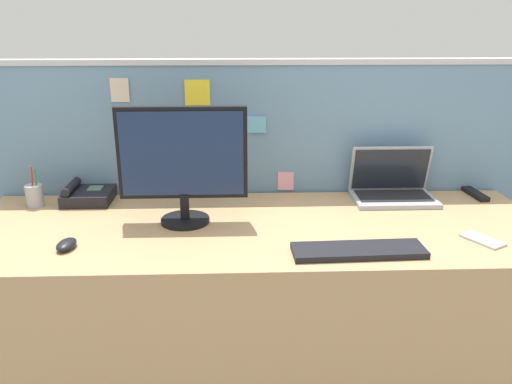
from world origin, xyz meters
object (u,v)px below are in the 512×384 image
object	(u,v)px
keyboard_main	(358,250)
tv_remote	(475,194)
laptop	(392,186)
desktop_monitor	(183,160)
desk_phone	(87,195)
computer_mouse_right_hand	(66,244)
cell_phone_silver_slab	(482,240)
pen_cup	(35,195)

from	to	relation	value
keyboard_main	tv_remote	xyz separation A→B (m)	(0.66, 0.57, -0.00)
laptop	keyboard_main	bearing A→B (deg)	-116.19
desktop_monitor	desk_phone	distance (m)	0.56
desktop_monitor	laptop	size ratio (longest dim) A/B	1.39
desktop_monitor	laptop	distance (m)	0.94
laptop	desk_phone	distance (m)	1.34
desktop_monitor	desk_phone	world-z (taller)	desktop_monitor
laptop	computer_mouse_right_hand	distance (m)	1.37
laptop	cell_phone_silver_slab	xyz separation A→B (m)	(0.20, -0.47, -0.05)
cell_phone_silver_slab	keyboard_main	bearing A→B (deg)	160.33
computer_mouse_right_hand	laptop	bearing A→B (deg)	28.49
computer_mouse_right_hand	tv_remote	bearing A→B (deg)	24.51
cell_phone_silver_slab	tv_remote	distance (m)	0.52
desk_phone	tv_remote	world-z (taller)	desk_phone
desktop_monitor	keyboard_main	bearing A→B (deg)	-27.09
keyboard_main	desk_phone	bearing A→B (deg)	150.12
desktop_monitor	computer_mouse_right_hand	world-z (taller)	desktop_monitor
keyboard_main	computer_mouse_right_hand	xyz separation A→B (m)	(-1.01, 0.08, 0.01)
computer_mouse_right_hand	cell_phone_silver_slab	world-z (taller)	computer_mouse_right_hand
desktop_monitor	keyboard_main	size ratio (longest dim) A/B	1.09
tv_remote	pen_cup	bearing A→B (deg)	176.54
keyboard_main	tv_remote	bearing A→B (deg)	38.73
laptop	computer_mouse_right_hand	world-z (taller)	laptop
laptop	pen_cup	distance (m)	1.54
pen_cup	tv_remote	xyz separation A→B (m)	(1.93, 0.06, -0.04)
laptop	pen_cup	xyz separation A→B (m)	(-1.54, -0.04, -0.01)
keyboard_main	cell_phone_silver_slab	xyz separation A→B (m)	(0.47, 0.08, -0.01)
desk_phone	tv_remote	distance (m)	1.73
desktop_monitor	pen_cup	xyz separation A→B (m)	(-0.65, 0.20, -0.20)
laptop	keyboard_main	size ratio (longest dim) A/B	0.78
desk_phone	computer_mouse_right_hand	xyz separation A→B (m)	(0.06, -0.49, -0.01)
laptop	cell_phone_silver_slab	world-z (taller)	laptop
pen_cup	tv_remote	bearing A→B (deg)	1.80
desk_phone	cell_phone_silver_slab	xyz separation A→B (m)	(1.54, -0.48, -0.03)
pen_cup	cell_phone_silver_slab	distance (m)	1.79
pen_cup	tv_remote	distance (m)	1.93
keyboard_main	computer_mouse_right_hand	size ratio (longest dim) A/B	4.52
laptop	tv_remote	bearing A→B (deg)	2.45
desktop_monitor	tv_remote	bearing A→B (deg)	11.32
pen_cup	cell_phone_silver_slab	bearing A→B (deg)	-13.74
laptop	computer_mouse_right_hand	size ratio (longest dim) A/B	3.55
desk_phone	tv_remote	bearing A→B (deg)	0.33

